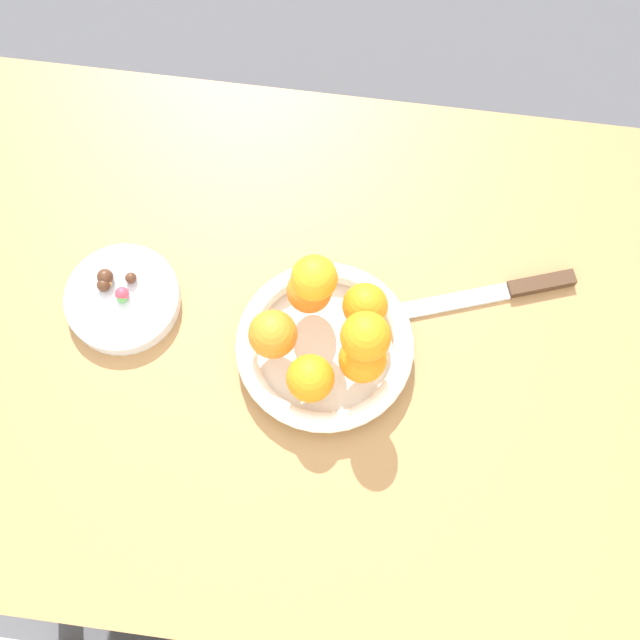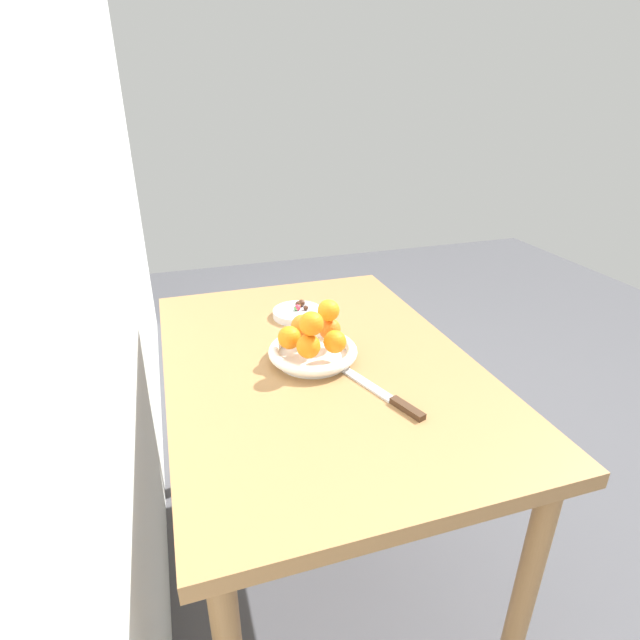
{
  "view_description": "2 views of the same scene",
  "coord_description": "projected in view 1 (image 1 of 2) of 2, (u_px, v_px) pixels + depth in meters",
  "views": [
    {
      "loc": [
        -0.03,
        0.33,
        1.72
      ],
      "look_at": [
        0.01,
        -0.0,
        0.81
      ],
      "focal_mm": 45.0,
      "sensor_mm": 36.0,
      "label": 1
    },
    {
      "loc": [
        -1.06,
        0.33,
        1.37
      ],
      "look_at": [
        -0.02,
        0.0,
        0.86
      ],
      "focal_mm": 28.0,
      "sensor_mm": 36.0,
      "label": 2
    }
  ],
  "objects": [
    {
      "name": "knife",
      "position": [
        496.0,
        293.0,
        1.06
      ],
      "size": [
        0.25,
        0.11,
        0.01
      ],
      "color": "#3F2819",
      "rests_on": "dining_table"
    },
    {
      "name": "ground_plane",
      "position": [
        326.0,
        451.0,
        1.73
      ],
      "size": [
        6.0,
        6.0,
        0.0
      ],
      "primitive_type": "plane",
      "color": "#4C4C51"
    },
    {
      "name": "dining_table",
      "position": [
        330.0,
        362.0,
        1.12
      ],
      "size": [
        1.1,
        0.76,
        0.74
      ],
      "color": "#9E7042",
      "rests_on": "ground_plane"
    },
    {
      "name": "candy_dish",
      "position": [
        123.0,
        299.0,
        1.05
      ],
      "size": [
        0.15,
        0.15,
        0.02
      ],
      "primitive_type": "cylinder",
      "color": "silver",
      "rests_on": "dining_table"
    },
    {
      "name": "candy_ball_5",
      "position": [
        105.0,
        283.0,
        1.03
      ],
      "size": [
        0.02,
        0.02,
        0.02
      ],
      "primitive_type": "sphere",
      "color": "gold",
      "rests_on": "candy_dish"
    },
    {
      "name": "orange_3",
      "position": [
        310.0,
        378.0,
        0.95
      ],
      "size": [
        0.06,
        0.06,
        0.06
      ],
      "primitive_type": "sphere",
      "color": "orange",
      "rests_on": "fruit_bowl"
    },
    {
      "name": "candy_ball_4",
      "position": [
        131.0,
        278.0,
        1.04
      ],
      "size": [
        0.02,
        0.02,
        0.02
      ],
      "primitive_type": "sphere",
      "color": "#472819",
      "rests_on": "candy_dish"
    },
    {
      "name": "orange_1",
      "position": [
        309.0,
        291.0,
        0.99
      ],
      "size": [
        0.06,
        0.06,
        0.06
      ],
      "primitive_type": "sphere",
      "color": "orange",
      "rests_on": "fruit_bowl"
    },
    {
      "name": "candy_ball_3",
      "position": [
        104.0,
        285.0,
        1.03
      ],
      "size": [
        0.02,
        0.02,
        0.02
      ],
      "primitive_type": "sphere",
      "color": "#472819",
      "rests_on": "candy_dish"
    },
    {
      "name": "candy_ball_0",
      "position": [
        105.0,
        277.0,
        1.03
      ],
      "size": [
        0.02,
        0.02,
        0.02
      ],
      "primitive_type": "sphere",
      "color": "#472819",
      "rests_on": "candy_dish"
    },
    {
      "name": "candy_ball_2",
      "position": [
        122.0,
        298.0,
        1.03
      ],
      "size": [
        0.01,
        0.01,
        0.01
      ],
      "primitive_type": "sphere",
      "color": "#4C9947",
      "rests_on": "candy_dish"
    },
    {
      "name": "candy_ball_1",
      "position": [
        122.0,
        294.0,
        1.03
      ],
      "size": [
        0.02,
        0.02,
        0.02
      ],
      "primitive_type": "sphere",
      "color": "#C6384C",
      "rests_on": "candy_dish"
    },
    {
      "name": "orange_0",
      "position": [
        365.0,
        306.0,
        0.98
      ],
      "size": [
        0.06,
        0.06,
        0.06
      ],
      "primitive_type": "sphere",
      "color": "orange",
      "rests_on": "fruit_bowl"
    },
    {
      "name": "fruit_bowl",
      "position": [
        325.0,
        346.0,
        1.01
      ],
      "size": [
        0.23,
        0.23,
        0.04
      ],
      "color": "white",
      "rests_on": "dining_table"
    },
    {
      "name": "orange_2",
      "position": [
        273.0,
        334.0,
        0.97
      ],
      "size": [
        0.06,
        0.06,
        0.06
      ],
      "primitive_type": "sphere",
      "color": "orange",
      "rests_on": "fruit_bowl"
    },
    {
      "name": "orange_4",
      "position": [
        363.0,
        359.0,
        0.96
      ],
      "size": [
        0.06,
        0.06,
        0.06
      ],
      "primitive_type": "sphere",
      "color": "orange",
      "rests_on": "fruit_bowl"
    },
    {
      "name": "orange_5",
      "position": [
        314.0,
        278.0,
        0.93
      ],
      "size": [
        0.06,
        0.06,
        0.06
      ],
      "primitive_type": "sphere",
      "color": "orange",
      "rests_on": "orange_1"
    },
    {
      "name": "orange_6",
      "position": [
        366.0,
        337.0,
        0.91
      ],
      "size": [
        0.06,
        0.06,
        0.06
      ],
      "primitive_type": "sphere",
      "color": "orange",
      "rests_on": "orange_4"
    }
  ]
}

